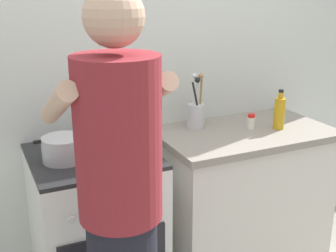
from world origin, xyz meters
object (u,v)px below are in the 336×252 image
Objects in this scene: mixing_bowl at (121,142)px; utensil_crock at (196,113)px; stove_range at (96,234)px; oil_bottle at (279,113)px; person at (121,224)px; pot at (63,149)px; spice_bottle at (251,122)px.

utensil_crock is at bearing 20.36° from mixing_bowl.
stove_range is 3.88× the size of oil_bottle.
utensil_crock is at bearing 47.21° from person.
pot is 1.23m from oil_bottle.
person is at bearing -132.79° from utensil_crock.
utensil_crock is 1.08m from person.
oil_bottle is 0.14× the size of person.
spice_bottle is at bearing -29.54° from utensil_crock.
utensil_crock reaches higher than mixing_bowl.
mixing_bowl is 3.25× the size of spice_bottle.
oil_bottle is (0.95, -0.03, 0.05)m from mixing_bowl.
pot is at bearing 178.19° from mixing_bowl.
pot is at bearing -178.47° from spice_bottle.
mixing_bowl is 0.63m from person.
stove_range is 10.29× the size of spice_bottle.
stove_range is 3.16× the size of mixing_bowl.
stove_range is 0.53× the size of person.
person reaches higher than pot.
pot is 1.08m from spice_bottle.
stove_range is 0.53m from pot.
utensil_crock is 0.32m from spice_bottle.
spice_bottle is at bearing 1.53° from pot.
person is at bearing -95.83° from stove_range.
utensil_crock reaches higher than pot.
pot reaches higher than stove_range.
spice_bottle is (0.80, 0.04, -0.01)m from mixing_bowl.
spice_bottle is at bearing 156.73° from oil_bottle.
oil_bottle is at bearing -1.53° from mixing_bowl.
oil_bottle reaches higher than pot.
stove_range is at bearing -179.66° from spice_bottle.
mixing_bowl is (0.28, -0.01, -0.01)m from pot.
person is at bearing -82.77° from pot.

